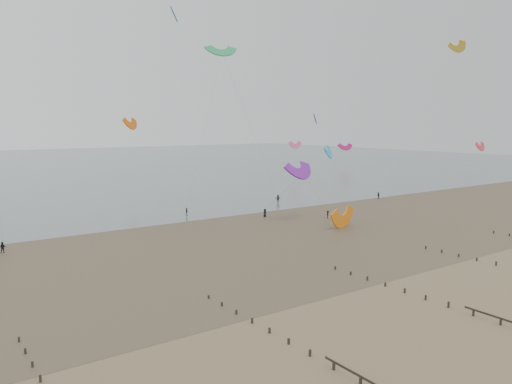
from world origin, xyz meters
TOP-DOWN VIEW (x-y plane):
  - ground at (0.00, 0.00)m, footprint 500.00×500.00m
  - sea_and_shore at (-4.08, 34.40)m, footprint 500.00×665.00m
  - kitesurfers at (13.62, 50.44)m, footprint 96.21×22.28m
  - grounded_kite at (23.35, 30.03)m, footprint 8.42×7.46m
  - kites_airborne at (-12.33, 87.71)m, footprint 239.37×107.33m

SIDE VIEW (x-z plane):
  - ground at x=0.00m, z-range 0.00..0.00m
  - grounded_kite at x=23.35m, z-range -1.93..1.93m
  - sea_and_shore at x=-4.08m, z-range -0.01..0.02m
  - kitesurfers at x=13.62m, z-range -0.12..1.77m
  - kites_airborne at x=-12.33m, z-range 1.56..43.75m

